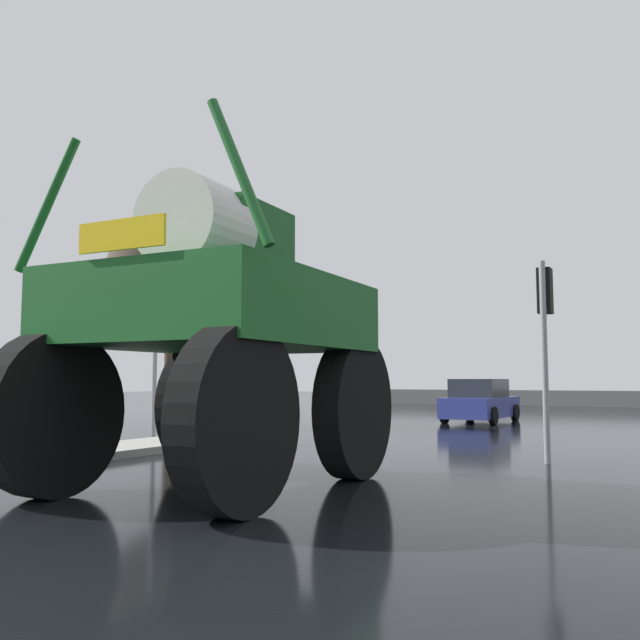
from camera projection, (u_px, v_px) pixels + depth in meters
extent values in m
plane|color=black|center=(461.00, 429.00, 20.58)|extent=(120.00, 120.00, 0.00)
cylinder|color=black|center=(205.00, 405.00, 11.37)|extent=(0.50, 2.10, 2.09)
cylinder|color=black|center=(355.00, 408.00, 10.16)|extent=(0.50, 2.10, 2.09)
cylinder|color=black|center=(54.00, 414.00, 8.52)|extent=(0.50, 2.10, 2.09)
cylinder|color=black|center=(238.00, 419.00, 7.31)|extent=(0.50, 2.10, 2.09)
cube|color=#195B23|center=(219.00, 314.00, 9.46)|extent=(3.43, 4.04, 0.98)
cube|color=#154E1E|center=(236.00, 246.00, 9.91)|extent=(1.24, 1.55, 1.10)
cylinder|color=silver|center=(196.00, 226.00, 9.06)|extent=(1.34, 1.12, 1.29)
cylinder|color=#195B23|center=(47.00, 206.00, 8.65)|extent=(1.05, 0.17, 1.68)
cylinder|color=#195B23|center=(240.00, 171.00, 7.37)|extent=(0.87, 0.16, 1.76)
cube|color=yellow|center=(121.00, 234.00, 7.76)|extent=(1.27, 0.10, 0.36)
cube|color=navy|center=(481.00, 407.00, 23.97)|extent=(1.84, 4.15, 0.70)
cube|color=#23282D|center=(479.00, 388.00, 23.90)|extent=(1.63, 2.15, 0.64)
cylinder|color=black|center=(470.00, 411.00, 25.54)|extent=(0.20, 0.61, 0.60)
cylinder|color=black|center=(515.00, 413.00, 24.67)|extent=(0.20, 0.61, 0.60)
cylinder|color=black|center=(444.00, 414.00, 23.23)|extent=(0.20, 0.61, 0.60)
cylinder|color=black|center=(493.00, 416.00, 22.36)|extent=(0.20, 0.61, 0.60)
cylinder|color=gray|center=(155.00, 369.00, 16.53)|extent=(0.11, 0.11, 3.49)
cube|color=black|center=(162.00, 320.00, 16.83)|extent=(0.24, 0.32, 0.84)
sphere|color=red|center=(167.00, 310.00, 17.02)|extent=(0.17, 0.17, 0.17)
sphere|color=#3C2403|center=(167.00, 320.00, 16.99)|extent=(0.17, 0.17, 0.17)
sphere|color=black|center=(167.00, 331.00, 16.97)|extent=(0.17, 0.17, 0.17)
cylinder|color=gray|center=(545.00, 361.00, 12.10)|extent=(0.11, 0.11, 3.62)
cube|color=black|center=(545.00, 291.00, 12.40)|extent=(0.24, 0.32, 0.84)
sphere|color=red|center=(546.00, 278.00, 12.59)|extent=(0.17, 0.17, 0.17)
sphere|color=#3C2403|center=(547.00, 292.00, 12.56)|extent=(0.17, 0.17, 0.17)
sphere|color=black|center=(547.00, 307.00, 12.54)|extent=(0.17, 0.17, 0.17)
cylinder|color=#473828|center=(170.00, 368.00, 22.48)|extent=(0.38, 0.38, 3.77)
ellipsoid|color=brown|center=(172.00, 268.00, 22.79)|extent=(4.24, 4.24, 3.60)
cube|color=#59595B|center=(570.00, 398.00, 38.55)|extent=(25.31, 0.24, 0.90)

